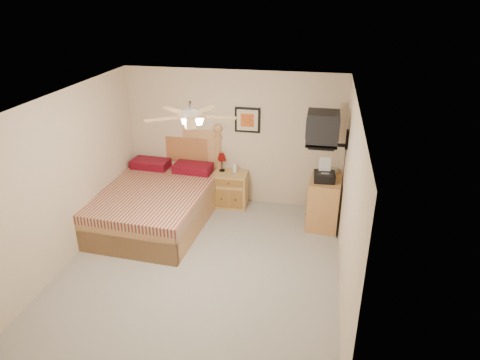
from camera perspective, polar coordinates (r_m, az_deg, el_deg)
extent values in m
plane|color=gray|center=(6.53, -5.08, -11.34)|extent=(4.50, 4.50, 0.00)
cube|color=white|center=(5.46, -6.05, 10.48)|extent=(4.00, 4.50, 0.04)
cube|color=#C8B293|center=(7.90, -0.92, 5.58)|extent=(4.00, 0.04, 2.50)
cube|color=#C8B293|center=(4.12, -14.65, -14.91)|extent=(4.00, 0.04, 2.50)
cube|color=#C8B293|center=(6.71, -22.14, 0.14)|extent=(0.04, 4.50, 2.50)
cube|color=#C8B293|center=(5.68, 14.23, -3.10)|extent=(0.04, 4.50, 2.50)
cube|color=#B4874A|center=(8.03, -1.22, -1.23)|extent=(0.62, 0.47, 0.65)
imported|color=silver|center=(7.88, -0.70, 1.76)|extent=(0.10, 0.10, 0.23)
cube|color=black|center=(7.72, 1.01, 8.00)|extent=(0.46, 0.04, 0.46)
cube|color=#B27637|center=(7.46, 11.16, -2.90)|extent=(0.57, 0.77, 0.87)
imported|color=#BAB298|center=(7.55, 11.24, 1.20)|extent=(0.32, 0.36, 0.03)
imported|color=tan|center=(7.58, 11.54, 1.45)|extent=(0.21, 0.26, 0.02)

